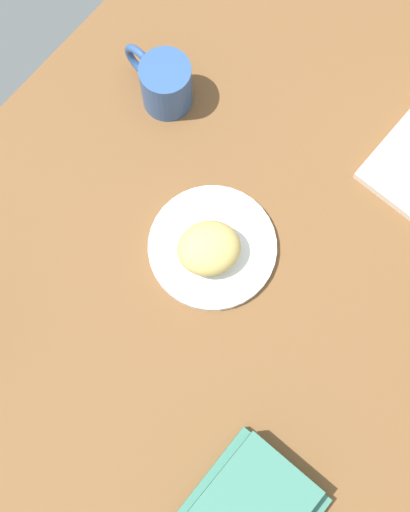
# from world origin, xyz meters

# --- Properties ---
(dining_table) EXTENTS (1.10, 0.90, 0.04)m
(dining_table) POSITION_xyz_m (0.00, 0.00, 0.02)
(dining_table) COLOR brown
(dining_table) RESTS_ON ground
(round_plate) EXTENTS (0.19, 0.19, 0.01)m
(round_plate) POSITION_xyz_m (0.04, -0.04, 0.05)
(round_plate) COLOR white
(round_plate) RESTS_ON dining_table
(scone_pastry) EXTENTS (0.12, 0.12, 0.06)m
(scone_pastry) POSITION_xyz_m (0.06, -0.04, 0.08)
(scone_pastry) COLOR tan
(scone_pastry) RESTS_ON round_plate
(second_mug) EXTENTS (0.08, 0.13, 0.09)m
(second_mug) POSITION_xyz_m (-0.10, -0.26, 0.09)
(second_mug) COLOR #2D518C
(second_mug) RESTS_ON dining_table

